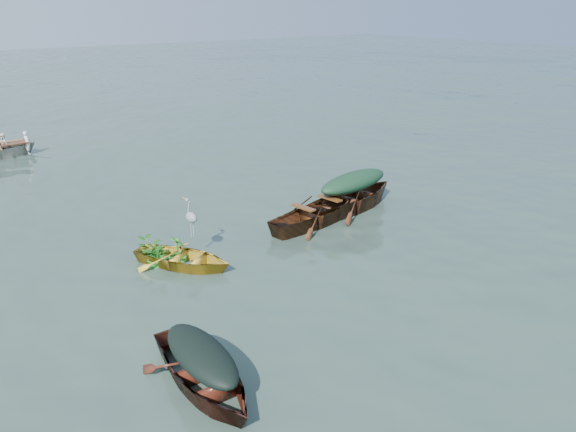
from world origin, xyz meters
The scene contains 10 objects.
ground centered at (0.00, 0.00, 0.00)m, with size 140.00×140.00×0.00m, color #34493E.
yellow_dinghy centered at (-3.40, 1.29, 0.00)m, with size 1.26×2.91×0.77m, color gold.
dark_covered_boat centered at (-5.11, -2.74, 0.00)m, with size 1.31×3.53×0.87m, color #4D1D11.
green_tarp_boat centered at (2.21, 1.72, 0.00)m, with size 1.51×4.84×1.16m, color #572814.
open_wooden_boat centered at (0.66, 1.48, 0.00)m, with size 1.34×4.30×1.00m, color #542D15.
dark_tarp_cover centered at (-5.11, -2.74, 0.64)m, with size 0.72×1.94×0.40m, color black.
green_tarp_cover centered at (2.21, 1.72, 0.84)m, with size 0.83×2.66×0.52m, color black.
thwart_benches centered at (0.66, 1.48, 0.52)m, with size 0.80×2.15×0.04m, color #532F13, non-canonical shape.
heron centered at (-2.95, 1.62, 0.84)m, with size 0.28×0.40×0.92m, color gray, non-canonical shape.
dinghy_weeds centered at (-3.66, 1.77, 0.68)m, with size 0.70×0.90×0.60m, color #25641A.
Camera 1 is at (-8.38, -9.27, 5.59)m, focal length 35.00 mm.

